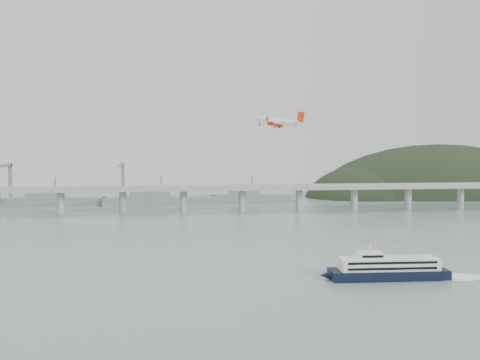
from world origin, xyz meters
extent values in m
plane|color=slate|center=(0.00, 0.00, 0.00)|extent=(900.00, 900.00, 0.00)
cube|color=#959592|center=(0.00, 200.00, 20.00)|extent=(800.00, 22.00, 2.20)
cube|color=#959592|center=(0.00, 189.50, 22.00)|extent=(800.00, 0.60, 1.80)
cube|color=#959592|center=(0.00, 210.50, 22.00)|extent=(800.00, 0.60, 1.80)
cylinder|color=#959592|center=(-130.00, 200.00, 9.50)|extent=(6.00, 6.00, 21.00)
cylinder|color=#959592|center=(-80.00, 200.00, 9.50)|extent=(6.00, 6.00, 21.00)
cylinder|color=#959592|center=(-30.00, 200.00, 9.50)|extent=(6.00, 6.00, 21.00)
cylinder|color=#959592|center=(20.00, 200.00, 9.50)|extent=(6.00, 6.00, 21.00)
cylinder|color=#959592|center=(70.00, 200.00, 9.50)|extent=(6.00, 6.00, 21.00)
cylinder|color=#959592|center=(120.00, 200.00, 9.50)|extent=(6.00, 6.00, 21.00)
cylinder|color=#959592|center=(170.00, 200.00, 9.50)|extent=(6.00, 6.00, 21.00)
cylinder|color=#959592|center=(220.00, 200.00, 9.50)|extent=(6.00, 6.00, 21.00)
ellipsoid|color=black|center=(270.00, 330.00, -18.00)|extent=(320.00, 150.00, 156.00)
ellipsoid|color=black|center=(175.00, 320.00, -12.00)|extent=(140.00, 110.00, 96.00)
cube|color=slate|center=(-150.00, 270.00, 4.00)|extent=(95.67, 20.15, 8.00)
cube|color=slate|center=(-159.50, 270.00, 12.00)|extent=(33.90, 15.02, 8.00)
cylinder|color=slate|center=(-150.00, 270.00, 20.00)|extent=(1.60, 1.60, 14.00)
cube|color=slate|center=(-50.00, 265.00, 4.00)|extent=(110.55, 21.43, 8.00)
cube|color=slate|center=(-61.00, 265.00, 12.00)|extent=(39.01, 16.73, 8.00)
cylinder|color=slate|center=(-50.00, 265.00, 20.00)|extent=(1.60, 1.60, 14.00)
cube|color=slate|center=(40.00, 275.00, 4.00)|extent=(85.00, 13.60, 8.00)
cube|color=slate|center=(31.50, 275.00, 12.00)|extent=(29.75, 11.90, 8.00)
cylinder|color=slate|center=(40.00, 275.00, 20.00)|extent=(1.60, 1.60, 14.00)
cube|color=slate|center=(-200.00, 300.00, 20.00)|extent=(3.00, 3.00, 40.00)
cube|color=slate|center=(-200.00, 290.00, 38.00)|extent=(3.00, 28.00, 3.00)
cube|color=slate|center=(-90.00, 300.00, 20.00)|extent=(3.00, 3.00, 40.00)
cube|color=slate|center=(-90.00, 290.00, 38.00)|extent=(3.00, 28.00, 3.00)
cube|color=black|center=(50.55, -32.33, 1.94)|extent=(49.05, 13.84, 3.89)
cone|color=black|center=(24.35, -31.14, 1.94)|extent=(5.03, 4.10, 3.89)
cube|color=silver|center=(50.55, -32.33, 6.31)|extent=(41.19, 11.55, 4.86)
cube|color=black|center=(50.33, -37.23, 7.58)|extent=(36.88, 1.83, 0.97)
cube|color=black|center=(50.33, -37.23, 5.25)|extent=(36.88, 1.83, 0.97)
cube|color=black|center=(50.77, -27.43, 7.58)|extent=(36.88, 1.83, 0.97)
cube|color=black|center=(50.77, -27.43, 5.25)|extent=(36.88, 1.83, 0.97)
cube|color=silver|center=(42.78, -31.98, 10.00)|extent=(10.01, 7.23, 2.53)
cube|color=black|center=(42.63, -35.42, 10.00)|extent=(8.74, 0.51, 0.97)
cylinder|color=silver|center=(42.78, -31.98, 13.11)|extent=(0.51, 0.51, 3.89)
ellipsoid|color=white|center=(77.72, -33.56, 0.05)|extent=(28.58, 15.24, 0.19)
cylinder|color=white|center=(27.18, 86.39, 71.17)|extent=(22.62, 21.90, 7.67)
cone|color=white|center=(15.34, 96.63, 73.53)|extent=(5.69, 5.63, 4.14)
cone|color=white|center=(39.47, 75.81, 69.23)|extent=(6.45, 6.16, 4.29)
cube|color=white|center=(27.78, 85.81, 70.05)|extent=(25.52, 28.81, 2.82)
cube|color=white|center=(38.83, 76.41, 70.06)|extent=(10.09, 11.09, 1.33)
cube|color=red|center=(40.05, 75.58, 73.14)|extent=(4.50, 3.51, 7.03)
cylinder|color=red|center=(29.98, 90.99, 68.62)|extent=(4.79, 4.71, 2.89)
cylinder|color=black|center=(28.43, 92.33, 68.93)|extent=(2.01, 2.03, 2.30)
cube|color=white|center=(30.13, 90.93, 69.60)|extent=(2.18, 1.86, 1.55)
cylinder|color=red|center=(22.94, 82.71, 69.18)|extent=(4.79, 4.71, 2.89)
cylinder|color=black|center=(21.39, 84.05, 69.49)|extent=(2.01, 2.03, 2.30)
cube|color=white|center=(23.09, 82.65, 70.16)|extent=(2.18, 1.86, 1.55)
cylinder|color=black|center=(29.18, 87.87, 68.16)|extent=(0.85, 0.64, 2.42)
cylinder|color=black|center=(29.02, 87.93, 67.08)|extent=(1.23, 1.07, 1.26)
cylinder|color=black|center=(25.85, 83.96, 68.42)|extent=(0.85, 0.64, 2.42)
cylinder|color=black|center=(25.69, 84.02, 67.35)|extent=(1.23, 1.07, 1.26)
cylinder|color=black|center=(17.89, 94.23, 70.21)|extent=(0.85, 0.64, 2.42)
cylinder|color=black|center=(17.73, 94.29, 69.13)|extent=(1.23, 1.07, 1.26)
cube|color=red|center=(40.31, 97.26, 70.06)|extent=(1.66, 1.31, 2.59)
cube|color=red|center=(18.55, 71.67, 71.80)|extent=(1.66, 1.31, 2.59)
camera|label=1|loc=(-36.00, -229.28, 52.86)|focal=38.00mm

